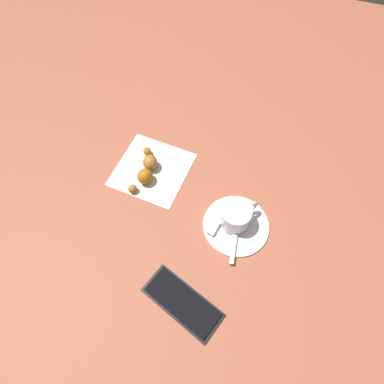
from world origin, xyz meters
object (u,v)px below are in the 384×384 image
Objects in this scene: napkin at (152,169)px; cell_phone at (182,302)px; sugar_packet at (217,220)px; croissant at (147,169)px; teaspoon at (237,222)px; espresso_cup at (236,216)px; saucer at (236,225)px.

cell_phone is (0.17, -0.26, 0.00)m from napkin.
sugar_packet reaches higher than napkin.
teaspoon is at bearing -14.18° from croissant.
sugar_packet is at bearing -159.81° from espresso_cup.
teaspoon is 1.06× the size of croissant.
croissant is at bearing -99.39° from sugar_packet.
espresso_cup is at bearing 120.64° from sugar_packet.
teaspoon reaches higher than saucer.
teaspoon is 0.24m from croissant.
sugar_packet reaches higher than cell_phone.
napkin is at bearing 161.02° from saucer.
napkin is at bearing 122.46° from cell_phone.
sugar_packet is (-0.04, -0.01, 0.01)m from saucer.
saucer is at bearing -15.27° from croissant.
croissant reaches higher than cell_phone.
napkin is at bearing -103.80° from sugar_packet.
espresso_cup is 0.59× the size of croissant.
sugar_packet is 0.20m from croissant.
espresso_cup is 0.48× the size of napkin.
saucer and cell_phone have the same top height.
espresso_cup is at bearing -17.67° from napkin.
croissant reaches higher than sugar_packet.
napkin is at bearing 162.09° from teaspoon.
cell_phone is at bearing -106.90° from saucer.
croissant is (-0.19, 0.07, 0.01)m from sugar_packet.
croissant is (-0.01, -0.01, 0.02)m from napkin.
espresso_cup is 1.09× the size of sugar_packet.
napkin is (-0.22, 0.07, -0.03)m from espresso_cup.
espresso_cup reaches higher than teaspoon.
napkin is (-0.22, 0.08, -0.00)m from saucer.
croissant is (-0.22, 0.06, -0.01)m from espresso_cup.
teaspoon is 0.23m from napkin.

